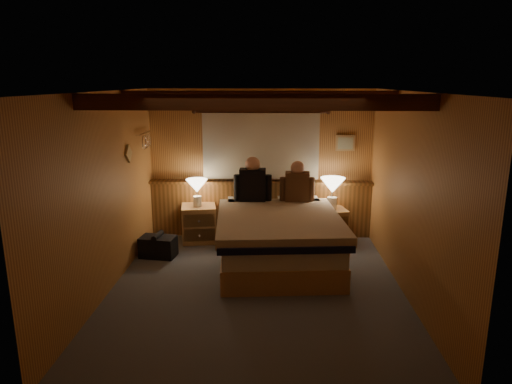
{
  "coord_description": "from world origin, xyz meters",
  "views": [
    {
      "loc": [
        0.18,
        -5.21,
        2.52
      ],
      "look_at": [
        -0.02,
        0.4,
        1.15
      ],
      "focal_mm": 32.0,
      "sensor_mm": 36.0,
      "label": 1
    }
  ],
  "objects_px": {
    "nightstand_right": "(329,226)",
    "duffel_bag": "(158,246)",
    "nightstand_left": "(199,223)",
    "bed": "(278,238)",
    "person_right": "(297,185)",
    "lamp_right": "(333,187)",
    "lamp_left": "(197,187)",
    "person_left": "(253,183)"
  },
  "relations": [
    {
      "from": "person_right",
      "to": "nightstand_left",
      "type": "bearing_deg",
      "value": 176.85
    },
    {
      "from": "bed",
      "to": "person_left",
      "type": "xyz_separation_m",
      "value": [
        -0.39,
        0.73,
        0.63
      ]
    },
    {
      "from": "lamp_left",
      "to": "person_right",
      "type": "xyz_separation_m",
      "value": [
        1.56,
        -0.13,
        0.09
      ]
    },
    {
      "from": "nightstand_left",
      "to": "person_right",
      "type": "xyz_separation_m",
      "value": [
        1.55,
        -0.16,
        0.69
      ]
    },
    {
      "from": "bed",
      "to": "nightstand_right",
      "type": "relative_size",
      "value": 3.88
    },
    {
      "from": "lamp_right",
      "to": "duffel_bag",
      "type": "relative_size",
      "value": 0.93
    },
    {
      "from": "lamp_left",
      "to": "person_right",
      "type": "bearing_deg",
      "value": -4.66
    },
    {
      "from": "lamp_right",
      "to": "person_right",
      "type": "height_order",
      "value": "person_right"
    },
    {
      "from": "nightstand_right",
      "to": "duffel_bag",
      "type": "relative_size",
      "value": 1.07
    },
    {
      "from": "nightstand_right",
      "to": "duffel_bag",
      "type": "xyz_separation_m",
      "value": [
        -2.58,
        -0.71,
        -0.12
      ]
    },
    {
      "from": "lamp_left",
      "to": "person_right",
      "type": "distance_m",
      "value": 1.57
    },
    {
      "from": "person_left",
      "to": "person_right",
      "type": "bearing_deg",
      "value": -0.51
    },
    {
      "from": "bed",
      "to": "person_right",
      "type": "distance_m",
      "value": 0.99
    },
    {
      "from": "nightstand_right",
      "to": "lamp_left",
      "type": "height_order",
      "value": "lamp_left"
    },
    {
      "from": "lamp_right",
      "to": "nightstand_left",
      "type": "bearing_deg",
      "value": -179.63
    },
    {
      "from": "bed",
      "to": "nightstand_left",
      "type": "height_order",
      "value": "bed"
    },
    {
      "from": "lamp_right",
      "to": "person_left",
      "type": "distance_m",
      "value": 1.26
    },
    {
      "from": "duffel_bag",
      "to": "person_left",
      "type": "bearing_deg",
      "value": 29.61
    },
    {
      "from": "nightstand_right",
      "to": "person_right",
      "type": "bearing_deg",
      "value": -173.57
    },
    {
      "from": "nightstand_left",
      "to": "nightstand_right",
      "type": "xyz_separation_m",
      "value": [
        2.09,
        0.02,
        -0.02
      ]
    },
    {
      "from": "nightstand_left",
      "to": "nightstand_right",
      "type": "relative_size",
      "value": 1.04
    },
    {
      "from": "lamp_left",
      "to": "lamp_right",
      "type": "height_order",
      "value": "lamp_right"
    },
    {
      "from": "duffel_bag",
      "to": "nightstand_right",
      "type": "bearing_deg",
      "value": 23.51
    },
    {
      "from": "lamp_left",
      "to": "lamp_right",
      "type": "bearing_deg",
      "value": 1.36
    },
    {
      "from": "nightstand_right",
      "to": "person_left",
      "type": "relative_size",
      "value": 0.82
    },
    {
      "from": "nightstand_right",
      "to": "person_right",
      "type": "relative_size",
      "value": 0.9
    },
    {
      "from": "nightstand_left",
      "to": "duffel_bag",
      "type": "height_order",
      "value": "nightstand_left"
    },
    {
      "from": "nightstand_left",
      "to": "person_right",
      "type": "height_order",
      "value": "person_right"
    },
    {
      "from": "duffel_bag",
      "to": "lamp_right",
      "type": "bearing_deg",
      "value": 23.34
    },
    {
      "from": "person_right",
      "to": "duffel_bag",
      "type": "bearing_deg",
      "value": -162.45
    },
    {
      "from": "lamp_left",
      "to": "bed",
      "type": "bearing_deg",
      "value": -34.06
    },
    {
      "from": "bed",
      "to": "nightstand_left",
      "type": "bearing_deg",
      "value": 139.96
    },
    {
      "from": "lamp_left",
      "to": "person_left",
      "type": "relative_size",
      "value": 0.62
    },
    {
      "from": "lamp_right",
      "to": "person_right",
      "type": "bearing_deg",
      "value": -162.43
    },
    {
      "from": "nightstand_right",
      "to": "lamp_left",
      "type": "xyz_separation_m",
      "value": [
        -2.1,
        -0.05,
        0.62
      ]
    },
    {
      "from": "nightstand_left",
      "to": "lamp_right",
      "type": "xyz_separation_m",
      "value": [
        2.11,
        0.01,
        0.61
      ]
    },
    {
      "from": "person_right",
      "to": "duffel_bag",
      "type": "distance_m",
      "value": 2.27
    },
    {
      "from": "lamp_right",
      "to": "lamp_left",
      "type": "bearing_deg",
      "value": -178.64
    },
    {
      "from": "nightstand_right",
      "to": "lamp_right",
      "type": "distance_m",
      "value": 0.63
    },
    {
      "from": "lamp_right",
      "to": "person_left",
      "type": "bearing_deg",
      "value": -172.05
    },
    {
      "from": "person_left",
      "to": "lamp_left",
      "type": "bearing_deg",
      "value": 171.93
    },
    {
      "from": "nightstand_right",
      "to": "lamp_right",
      "type": "relative_size",
      "value": 1.16
    }
  ]
}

